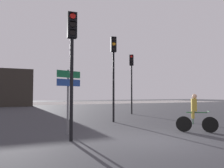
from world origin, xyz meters
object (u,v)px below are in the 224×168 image
Objects in this scene: direction_sign_post at (68,89)px; cyclist at (195,113)px; traffic_light_near_left at (72,51)px; traffic_light_center at (113,63)px; traffic_light_far_right at (132,73)px.

cyclist is at bearing 140.30° from direction_sign_post.
cyclist is at bearing -179.48° from traffic_light_near_left.
traffic_light_center is 5.57m from cyclist.
direction_sign_post is at bearing 82.28° from traffic_light_far_right.
traffic_light_far_right reaches higher than traffic_light_near_left.
traffic_light_far_right is at bearing -155.52° from cyclist.
traffic_light_center is 3.10× the size of cyclist.
traffic_light_far_right is 9.98m from direction_sign_post.
traffic_light_center reaches higher than traffic_light_near_left.
traffic_light_near_left is at bearing 60.73° from direction_sign_post.
cyclist is (-1.84, -8.77, -2.58)m from traffic_light_far_right.
traffic_light_far_right is (7.07, 8.41, 0.30)m from traffic_light_near_left.
traffic_light_near_left is at bearing -57.61° from cyclist.
traffic_light_far_right is 5.48m from traffic_light_center.
direction_sign_post is (-6.87, -7.06, -1.60)m from traffic_light_far_right.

